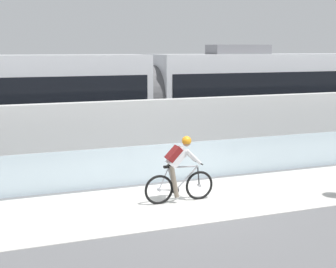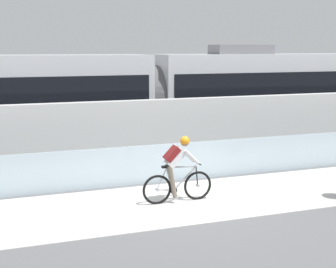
# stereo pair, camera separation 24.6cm
# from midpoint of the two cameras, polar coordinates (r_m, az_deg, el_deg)

# --- Properties ---
(ground_plane) EXTENTS (200.00, 200.00, 0.00)m
(ground_plane) POSITION_cam_midpoint_polar(r_m,az_deg,el_deg) (12.06, 2.65, -7.79)
(ground_plane) COLOR slate
(bike_path_deck) EXTENTS (32.00, 3.20, 0.01)m
(bike_path_deck) POSITION_cam_midpoint_polar(r_m,az_deg,el_deg) (12.06, 2.65, -7.76)
(bike_path_deck) COLOR silver
(bike_path_deck) RESTS_ON ground
(glass_parapet) EXTENTS (32.00, 0.05, 1.07)m
(glass_parapet) POSITION_cam_midpoint_polar(r_m,az_deg,el_deg) (13.58, -0.33, -3.42)
(glass_parapet) COLOR silver
(glass_parapet) RESTS_ON ground
(concrete_barrier_wall) EXTENTS (32.00, 0.36, 2.11)m
(concrete_barrier_wall) POSITION_cam_midpoint_polar(r_m,az_deg,el_deg) (15.15, -2.62, -0.02)
(concrete_barrier_wall) COLOR silver
(concrete_barrier_wall) RESTS_ON ground
(tram_rail_near) EXTENTS (32.00, 0.08, 0.01)m
(tram_rail_near) POSITION_cam_midpoint_polar(r_m,az_deg,el_deg) (17.69, -5.00, -2.07)
(tram_rail_near) COLOR #595654
(tram_rail_near) RESTS_ON ground
(tram_rail_far) EXTENTS (32.00, 0.08, 0.01)m
(tram_rail_far) POSITION_cam_midpoint_polar(r_m,az_deg,el_deg) (19.05, -6.12, -1.23)
(tram_rail_far) COLOR #595654
(tram_rail_far) RESTS_ON ground
(tram) EXTENTS (22.56, 2.54, 3.81)m
(tram) POSITION_cam_midpoint_polar(r_m,az_deg,el_deg) (18.46, -1.68, 4.39)
(tram) COLOR silver
(tram) RESTS_ON ground
(cyclist_on_bike) EXTENTS (1.77, 0.58, 1.61)m
(cyclist_on_bike) POSITION_cam_midpoint_polar(r_m,az_deg,el_deg) (11.76, 1.70, -4.19)
(cyclist_on_bike) COLOR black
(cyclist_on_bike) RESTS_ON ground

